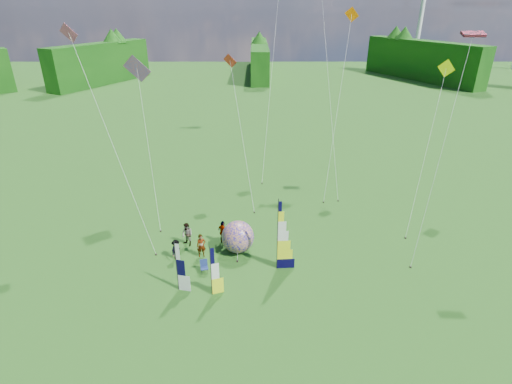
{
  "coord_description": "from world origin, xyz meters",
  "views": [
    {
      "loc": [
        -1.04,
        -18.73,
        16.25
      ],
      "look_at": [
        -1.0,
        4.0,
        5.5
      ],
      "focal_mm": 28.0,
      "sensor_mm": 36.0,
      "label": 1
    }
  ],
  "objects_px": {
    "feather_banner_main": "(277,236)",
    "kite_whale": "(329,67)",
    "bol_inflatable": "(238,237)",
    "spectator_b": "(187,234)",
    "camp_chair": "(204,267)",
    "side_banner_left": "(211,272)",
    "side_banner_far": "(177,267)",
    "spectator_d": "(223,232)",
    "spectator_a": "(201,246)",
    "spectator_c": "(176,250)"
  },
  "relations": [
    {
      "from": "feather_banner_main",
      "to": "kite_whale",
      "type": "xyz_separation_m",
      "value": [
        5.49,
        16.87,
        8.33
      ]
    },
    {
      "from": "spectator_c",
      "to": "kite_whale",
      "type": "height_order",
      "value": "kite_whale"
    },
    {
      "from": "bol_inflatable",
      "to": "kite_whale",
      "type": "bearing_deg",
      "value": 60.93
    },
    {
      "from": "spectator_b",
      "to": "kite_whale",
      "type": "relative_size",
      "value": 0.08
    },
    {
      "from": "side_banner_left",
      "to": "spectator_b",
      "type": "distance_m",
      "value": 6.12
    },
    {
      "from": "spectator_a",
      "to": "spectator_d",
      "type": "xyz_separation_m",
      "value": [
        1.4,
        1.7,
        0.05
      ]
    },
    {
      "from": "bol_inflatable",
      "to": "spectator_a",
      "type": "relative_size",
      "value": 1.33
    },
    {
      "from": "spectator_b",
      "to": "kite_whale",
      "type": "distance_m",
      "value": 20.9
    },
    {
      "from": "kite_whale",
      "to": "spectator_b",
      "type": "bearing_deg",
      "value": -108.93
    },
    {
      "from": "feather_banner_main",
      "to": "side_banner_left",
      "type": "height_order",
      "value": "feather_banner_main"
    },
    {
      "from": "spectator_b",
      "to": "side_banner_left",
      "type": "bearing_deg",
      "value": -31.4
    },
    {
      "from": "side_banner_far",
      "to": "spectator_d",
      "type": "bearing_deg",
      "value": 78.61
    },
    {
      "from": "spectator_b",
      "to": "feather_banner_main",
      "type": "bearing_deg",
      "value": 11.53
    },
    {
      "from": "side_banner_left",
      "to": "spectator_a",
      "type": "relative_size",
      "value": 1.92
    },
    {
      "from": "feather_banner_main",
      "to": "side_banner_left",
      "type": "bearing_deg",
      "value": -150.92
    },
    {
      "from": "feather_banner_main",
      "to": "spectator_b",
      "type": "height_order",
      "value": "feather_banner_main"
    },
    {
      "from": "feather_banner_main",
      "to": "bol_inflatable",
      "type": "distance_m",
      "value": 3.71
    },
    {
      "from": "side_banner_left",
      "to": "bol_inflatable",
      "type": "xyz_separation_m",
      "value": [
        1.41,
        4.83,
        -0.52
      ]
    },
    {
      "from": "camp_chair",
      "to": "bol_inflatable",
      "type": "bearing_deg",
      "value": 37.55
    },
    {
      "from": "feather_banner_main",
      "to": "side_banner_far",
      "type": "xyz_separation_m",
      "value": [
        -6.25,
        -2.22,
        -0.83
      ]
    },
    {
      "from": "bol_inflatable",
      "to": "spectator_d",
      "type": "xyz_separation_m",
      "value": [
        -1.15,
        1.01,
        -0.24
      ]
    },
    {
      "from": "side_banner_far",
      "to": "side_banner_left",
      "type": "bearing_deg",
      "value": 0.51
    },
    {
      "from": "side_banner_far",
      "to": "spectator_c",
      "type": "relative_size",
      "value": 2.28
    },
    {
      "from": "spectator_a",
      "to": "spectator_c",
      "type": "bearing_deg",
      "value": 173.27
    },
    {
      "from": "side_banner_left",
      "to": "spectator_b",
      "type": "xyz_separation_m",
      "value": [
        -2.35,
        5.6,
        -0.79
      ]
    },
    {
      "from": "spectator_a",
      "to": "spectator_b",
      "type": "distance_m",
      "value": 1.9
    },
    {
      "from": "camp_chair",
      "to": "kite_whale",
      "type": "distance_m",
      "value": 22.72
    },
    {
      "from": "spectator_a",
      "to": "bol_inflatable",
      "type": "bearing_deg",
      "value": -0.88
    },
    {
      "from": "spectator_a",
      "to": "kite_whale",
      "type": "bearing_deg",
      "value": 38.98
    },
    {
      "from": "side_banner_left",
      "to": "kite_whale",
      "type": "bearing_deg",
      "value": 46.29
    },
    {
      "from": "feather_banner_main",
      "to": "camp_chair",
      "type": "relative_size",
      "value": 5.5
    },
    {
      "from": "spectator_c",
      "to": "spectator_b",
      "type": "bearing_deg",
      "value": 3.09
    },
    {
      "from": "side_banner_left",
      "to": "bol_inflatable",
      "type": "distance_m",
      "value": 5.06
    },
    {
      "from": "spectator_c",
      "to": "spectator_d",
      "type": "distance_m",
      "value": 3.72
    },
    {
      "from": "spectator_b",
      "to": "spectator_c",
      "type": "xyz_separation_m",
      "value": [
        -0.52,
        -1.75,
        -0.15
      ]
    },
    {
      "from": "bol_inflatable",
      "to": "spectator_a",
      "type": "xyz_separation_m",
      "value": [
        -2.55,
        -0.7,
        -0.29
      ]
    },
    {
      "from": "spectator_a",
      "to": "spectator_d",
      "type": "bearing_deg",
      "value": 34.42
    },
    {
      "from": "side_banner_left",
      "to": "side_banner_far",
      "type": "height_order",
      "value": "side_banner_far"
    },
    {
      "from": "side_banner_far",
      "to": "spectator_a",
      "type": "bearing_deg",
      "value": 87.41
    },
    {
      "from": "side_banner_left",
      "to": "camp_chair",
      "type": "xyz_separation_m",
      "value": [
        -0.73,
        2.2,
        -1.23
      ]
    },
    {
      "from": "kite_whale",
      "to": "bol_inflatable",
      "type": "bearing_deg",
      "value": -97.45
    },
    {
      "from": "kite_whale",
      "to": "camp_chair",
      "type": "bearing_deg",
      "value": -99.12
    },
    {
      "from": "bol_inflatable",
      "to": "kite_whale",
      "type": "relative_size",
      "value": 0.11
    },
    {
      "from": "side_banner_far",
      "to": "kite_whale",
      "type": "height_order",
      "value": "kite_whale"
    },
    {
      "from": "side_banner_far",
      "to": "feather_banner_main",
      "type": "bearing_deg",
      "value": 32.23
    },
    {
      "from": "side_banner_left",
      "to": "spectator_c",
      "type": "distance_m",
      "value": 4.89
    },
    {
      "from": "side_banner_left",
      "to": "spectator_c",
      "type": "xyz_separation_m",
      "value": [
        -2.87,
        3.85,
        -0.94
      ]
    },
    {
      "from": "spectator_a",
      "to": "spectator_c",
      "type": "distance_m",
      "value": 1.76
    },
    {
      "from": "feather_banner_main",
      "to": "side_banner_far",
      "type": "relative_size",
      "value": 1.49
    },
    {
      "from": "bol_inflatable",
      "to": "spectator_b",
      "type": "distance_m",
      "value": 3.84
    }
  ]
}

